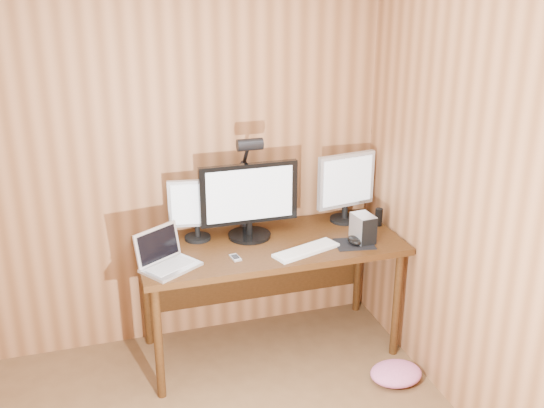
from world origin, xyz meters
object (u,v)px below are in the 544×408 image
monitor_center (249,199)px  speaker (379,217)px  monitor_left (196,208)px  mouse (354,241)px  desk_lamp (247,170)px  laptop (165,258)px  phone (235,258)px  desk (266,256)px  keyboard (306,250)px  monitor_right (346,185)px  hard_drive (363,228)px

monitor_center → speaker: bearing=-4.5°
monitor_left → mouse: 0.98m
monitor_center → desk_lamp: 0.18m
laptop → phone: laptop is taller
desk → phone: 0.37m
phone → mouse: bearing=-9.4°
mouse → speaker: size_ratio=1.02×
keyboard → phone: 0.42m
speaker → phone: bearing=-168.1°
laptop → mouse: size_ratio=3.22×
speaker → desk_lamp: (-0.84, 0.13, 0.36)m
monitor_right → speaker: size_ratio=3.98×
hard_drive → monitor_right: bearing=79.9°
monitor_right → hard_drive: size_ratio=2.67×
desk_lamp → phone: bearing=-125.2°
monitor_center → desk_lamp: bearing=83.0°
hard_drive → phone: hard_drive is taller
monitor_center → speaker: size_ratio=5.29×
hard_drive → speaker: hard_drive is taller
desk → monitor_center: monitor_center is taller
monitor_center → mouse: monitor_center is taller
monitor_right → keyboard: monitor_right is taller
monitor_left → laptop: 0.43m
mouse → phone: bearing=-160.3°
laptop → mouse: laptop is taller
laptop → hard_drive: bearing=-33.3°
keyboard → phone: keyboard is taller
desk → speaker: 0.78m
keyboard → mouse: size_ratio=3.71×
keyboard → phone: (-0.42, 0.03, -0.00)m
keyboard → desk_lamp: desk_lamp is taller
mouse → hard_drive: size_ratio=0.69×
monitor_center → phone: bearing=-120.2°
monitor_left → laptop: size_ratio=1.01×
phone → speaker: speaker is taller
phone → speaker: 1.03m
monitor_right → desk_lamp: size_ratio=0.68×
keyboard → desk_lamp: bearing=105.1°
hard_drive → desk_lamp: (-0.64, 0.33, 0.33)m
desk → monitor_right: bearing=11.8°
speaker → desk_lamp: bearing=171.3°
desk → desk_lamp: desk_lamp is taller
desk → monitor_left: 0.53m
desk → laptop: (-0.65, -0.21, 0.18)m
monitor_left → mouse: size_ratio=3.26×
laptop → mouse: 1.14m
laptop → speaker: bearing=-25.1°
mouse → hard_drive: bearing=44.0°
keyboard → speaker: 0.64m
monitor_left → desk_lamp: bearing=10.5°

